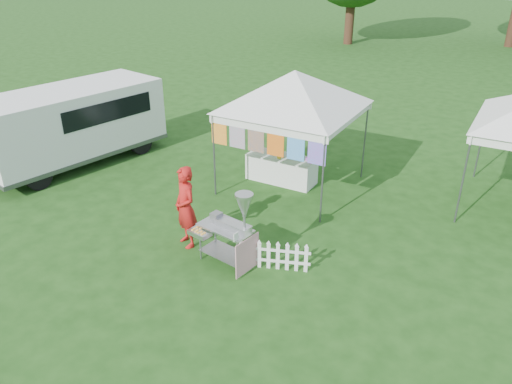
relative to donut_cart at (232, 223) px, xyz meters
The scene contains 7 objects.
ground 1.21m from the donut_cart, 148.98° to the left, with size 120.00×120.00×0.00m, color #1B4213.
canopy_main 4.41m from the donut_cart, 99.12° to the left, with size 4.24×4.24×3.45m.
donut_cart is the anchor object (origin of this frame).
vendor 1.27m from the donut_cart, behind, with size 0.64×0.42×1.75m, color red.
cargo_van 7.09m from the donut_cart, 160.50° to the left, with size 3.00×5.39×2.12m.
picket_fence 1.04m from the donut_cart, 23.50° to the left, with size 1.36×0.51×0.56m.
display_table 4.14m from the donut_cart, 103.65° to the left, with size 1.80×0.70×0.70m, color white.
Camera 1 is at (5.02, -7.19, 5.64)m, focal length 35.00 mm.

